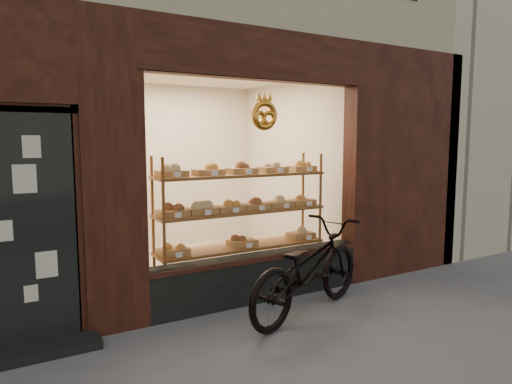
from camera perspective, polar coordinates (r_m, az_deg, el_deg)
neighbor_right at (r=14.42m, az=26.91°, el=16.41°), size 12.00×7.00×9.00m
display_shelf at (r=5.67m, az=-1.76°, el=-3.43°), size 2.20×0.45×1.70m
bicycle at (r=5.00m, az=6.46°, el=-9.52°), size 2.03×1.26×1.01m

